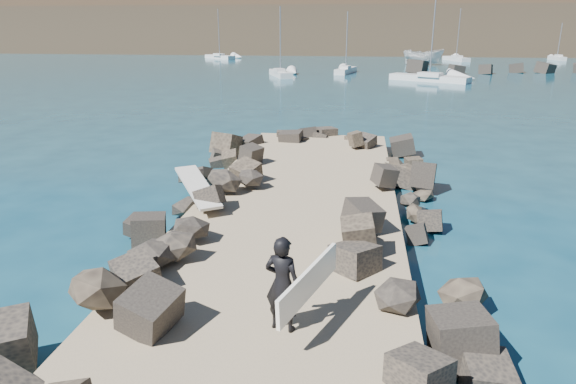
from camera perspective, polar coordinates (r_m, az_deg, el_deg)
name	(u,v)px	position (r m, az deg, el deg)	size (l,w,h in m)	color
ground	(293,231)	(14.91, 0.53, -4.31)	(800.00, 800.00, 0.00)	#0F384C
jetty	(283,249)	(12.97, -0.62, -6.41)	(6.00, 26.00, 0.60)	#8C7759
riprap_left	(178,229)	(14.03, -12.13, -4.01)	(2.60, 22.00, 1.00)	#262421
riprap_right	(399,241)	(13.27, 12.24, -5.31)	(2.60, 22.00, 1.00)	black
surfboard_resting	(198,191)	(15.29, -9.98, 0.15)	(0.66, 2.63, 0.09)	beige
boat_imported	(423,57)	(82.98, 14.79, 14.32)	(2.31, 6.15, 2.38)	silver
surfer_with_board	(286,284)	(8.86, -0.21, -10.16)	(1.22, 2.04, 1.74)	black
sailboat_f	(557,58)	(102.81, 27.72, 13.03)	(1.54, 5.12, 6.30)	silver
sailboat_a	(280,74)	(61.52, -0.85, 13.02)	(3.69, 6.61, 7.93)	silver
sailboat_d	(456,59)	(94.02, 18.17, 13.88)	(3.63, 7.26, 8.58)	silver
sailboat_b	(346,70)	(66.25, 6.43, 13.27)	(2.68, 6.28, 7.49)	silver
sailboat_c	(429,78)	(58.08, 15.43, 12.11)	(8.36, 5.85, 10.15)	silver
sailboat_e	(220,57)	(96.09, -7.60, 14.66)	(6.54, 5.78, 8.65)	silver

